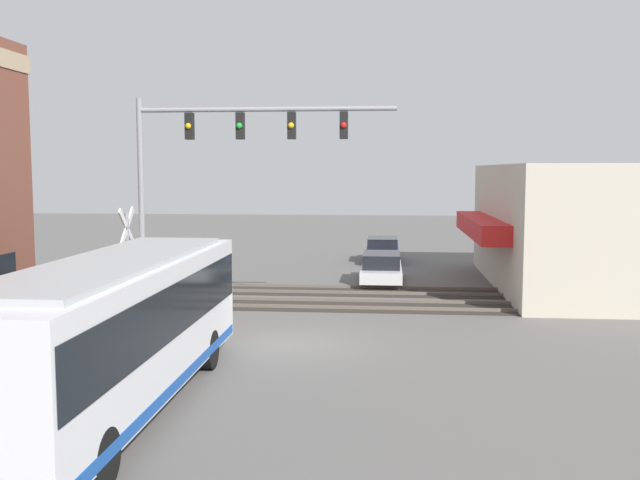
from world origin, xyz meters
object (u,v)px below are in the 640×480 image
object	(u,v)px
crossing_signal	(127,251)
parked_car_blue	(383,250)
parked_car_white	(381,269)
city_bus	(116,327)
pedestrian_at_crossing	(165,291)

from	to	relation	value
crossing_signal	parked_car_blue	size ratio (longest dim) A/B	0.86
parked_car_blue	crossing_signal	bearing A→B (deg)	151.55
parked_car_white	parked_car_blue	bearing A→B (deg)	0.00
city_bus	parked_car_white	distance (m)	18.53
parked_car_blue	parked_car_white	bearing A→B (deg)	180.00
crossing_signal	pedestrian_at_crossing	xyz separation A→B (m)	(0.05, -1.27, -1.35)
parked_car_white	pedestrian_at_crossing	xyz separation A→B (m)	(-8.34, 7.35, 0.30)
crossing_signal	pedestrian_at_crossing	bearing A→B (deg)	-87.56
crossing_signal	city_bus	bearing A→B (deg)	-160.90
city_bus	pedestrian_at_crossing	size ratio (longest dim) A/B	5.92
crossing_signal	parked_car_white	bearing A→B (deg)	-45.74
city_bus	pedestrian_at_crossing	xyz separation A→B (m)	(9.34, 1.95, -0.83)
city_bus	parked_car_blue	xyz separation A→B (m)	(25.19, -5.40, -1.15)
crossing_signal	parked_car_blue	xyz separation A→B (m)	(15.90, -8.62, -1.66)
parked_car_white	crossing_signal	bearing A→B (deg)	134.26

